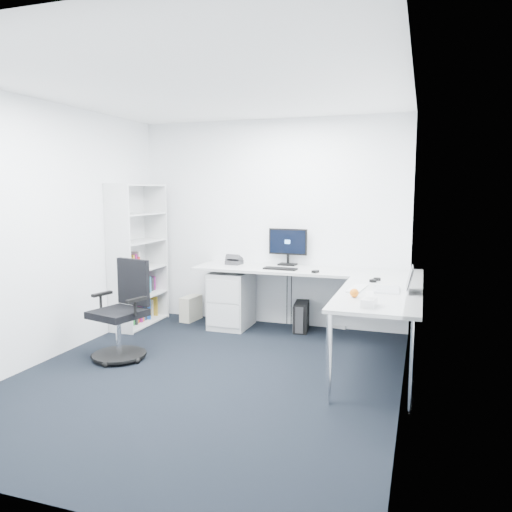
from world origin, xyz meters
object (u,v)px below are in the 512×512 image
(laptop, at_px, (387,278))
(task_chair, at_px, (118,311))
(l_desk, at_px, (297,307))
(bookshelf, at_px, (138,255))
(monitor, at_px, (288,246))

(laptop, bearing_deg, task_chair, -171.72)
(l_desk, xyz_separation_m, bookshelf, (-2.17, 0.05, 0.53))
(task_chair, height_order, monitor, monitor)
(l_desk, height_order, laptop, laptop)
(bookshelf, bearing_deg, task_chair, -67.45)
(task_chair, xyz_separation_m, monitor, (1.36, 1.82, 0.54))
(bookshelf, height_order, task_chair, bookshelf)
(l_desk, distance_m, task_chair, 2.06)
(l_desk, relative_size, task_chair, 2.66)
(bookshelf, distance_m, monitor, 1.97)
(laptop, bearing_deg, bookshelf, 164.20)
(bookshelf, height_order, monitor, bookshelf)
(task_chair, height_order, laptop, laptop)
(monitor, xyz_separation_m, laptop, (1.34, -1.30, -0.12))
(l_desk, xyz_separation_m, laptop, (1.06, -0.70, 0.53))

